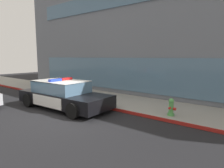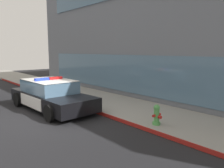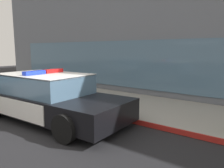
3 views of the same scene
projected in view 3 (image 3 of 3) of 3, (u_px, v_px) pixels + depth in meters
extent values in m
plane|color=black|center=(62.00, 137.00, 5.37)|extent=(48.00, 48.00, 0.00)
cube|color=gray|center=(136.00, 105.00, 8.06)|extent=(48.00, 3.15, 0.15)
cube|color=maroon|center=(109.00, 116.00, 6.82)|extent=(28.80, 0.04, 0.14)
cube|color=slate|center=(130.00, 64.00, 9.88)|extent=(15.45, 0.08, 2.10)
cube|color=black|center=(50.00, 103.00, 6.66)|extent=(5.15, 2.15, 0.60)
cube|color=silver|center=(91.00, 105.00, 5.71)|extent=(1.80, 1.96, 0.05)
cube|color=silver|center=(16.00, 91.00, 7.64)|extent=(1.50, 1.95, 0.05)
cube|color=silver|center=(71.00, 97.00, 7.51)|extent=(2.13, 0.12, 0.51)
cube|color=silver|center=(18.00, 110.00, 5.92)|extent=(2.13, 0.12, 0.51)
cube|color=yellow|center=(71.00, 97.00, 7.52)|extent=(0.22, 0.02, 0.26)
cube|color=slate|center=(45.00, 84.00, 6.68)|extent=(2.71, 1.85, 0.60)
cube|color=silver|center=(44.00, 74.00, 6.64)|extent=(2.71, 1.85, 0.04)
cube|color=red|center=(53.00, 71.00, 6.91)|extent=(0.23, 0.66, 0.11)
cube|color=blue|center=(34.00, 73.00, 6.35)|extent=(0.23, 0.66, 0.11)
cylinder|color=black|center=(113.00, 110.00, 6.51)|extent=(0.69, 0.25, 0.68)
cylinder|color=black|center=(65.00, 129.00, 4.95)|extent=(0.69, 0.25, 0.68)
cylinder|color=black|center=(42.00, 96.00, 8.41)|extent=(0.69, 0.25, 0.68)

